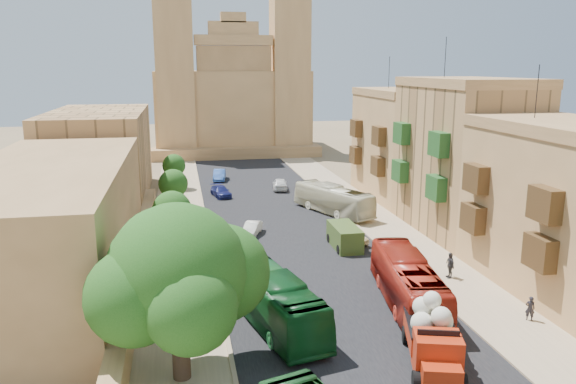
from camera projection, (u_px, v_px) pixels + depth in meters
name	position (u px, v px, depth m)	size (l,w,h in m)	color
road_surface	(280.00, 224.00, 53.92)	(14.00, 140.00, 0.01)	black
sidewalk_east	(374.00, 219.00, 55.68)	(5.00, 140.00, 0.01)	tan
sidewalk_west	(180.00, 229.00, 52.16)	(5.00, 140.00, 0.01)	tan
kerb_east	(350.00, 219.00, 55.21)	(0.25, 140.00, 0.12)	tan
kerb_west	(207.00, 227.00, 52.61)	(0.25, 140.00, 0.12)	tan
townhouse_b	(565.00, 206.00, 37.44)	(9.00, 14.00, 14.90)	#B0824F
townhouse_c	(464.00, 156.00, 50.58)	(9.00, 14.00, 17.40)	tan
townhouse_d	(403.00, 143.00, 64.16)	(9.00, 14.00, 15.90)	#B0824F
west_wall	(139.00, 257.00, 41.83)	(1.00, 40.00, 1.80)	#B0824F
west_building_low	(51.00, 225.00, 38.17)	(10.00, 28.00, 8.40)	#9C7144
west_building_mid	(100.00, 156.00, 62.90)	(10.00, 22.00, 10.00)	tan
church	(231.00, 97.00, 98.41)	(28.00, 22.50, 36.30)	#B0824F
ficus_tree	(179.00, 278.00, 26.15)	(8.69, 7.99, 8.69)	#3D2A1E
street_tree_a	(170.00, 254.00, 34.03)	(3.54, 3.54, 5.45)	#3D2A1E
street_tree_b	(172.00, 211.00, 45.60)	(3.21, 3.21, 4.94)	#3D2A1E
street_tree_c	(173.00, 184.00, 57.14)	(2.99, 2.99, 4.59)	#3D2A1E
street_tree_d	(174.00, 166.00, 68.68)	(2.81, 2.81, 4.32)	#3D2A1E
red_truck	(433.00, 337.00, 27.99)	(3.94, 6.52, 3.60)	red
olive_pickup	(345.00, 237.00, 46.66)	(2.10, 4.55, 1.87)	#3E5620
bus_green_north	(271.00, 297.00, 32.80)	(2.63, 11.25, 3.14)	#104C1D
bus_red_east	(408.00, 282.00, 35.15)	(2.60, 11.10, 3.09)	#A62315
bus_cream_east	(333.00, 200.00, 57.39)	(2.43, 10.38, 2.89)	beige
car_blue_a	(252.00, 265.00, 41.16)	(1.27, 3.16, 1.08)	#5177BE
car_white_a	(252.00, 229.00, 50.25)	(1.21, 3.46, 1.14)	white
car_cream	(348.00, 237.00, 47.75)	(1.78, 3.87, 1.08)	#FFE6AD
car_dkblue	(221.00, 191.00, 65.04)	(1.71, 4.21, 1.22)	navy
car_white_b	(280.00, 184.00, 68.61)	(1.71, 4.24, 1.45)	silver
car_blue_b	(219.00, 175.00, 74.34)	(1.50, 4.30, 1.42)	#3561BC
pedestrian_a	(530.00, 308.00, 33.23)	(0.55, 0.36, 1.52)	black
pedestrian_c	(450.00, 265.00, 39.93)	(1.10, 0.46, 1.87)	#3A3A3C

